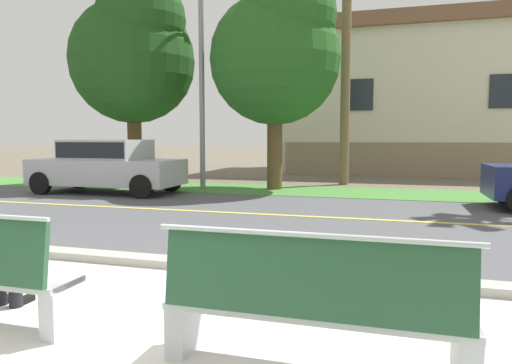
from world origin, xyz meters
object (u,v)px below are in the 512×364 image
(streetlamp, at_px, (204,60))
(car_silver_near, at_px, (107,164))
(bench_right, at_px, (312,308))
(shade_tree_far_left, at_px, (135,51))
(shade_tree_left, at_px, (278,49))

(streetlamp, bearing_deg, car_silver_near, -139.51)
(car_silver_near, bearing_deg, streetlamp, 40.49)
(bench_right, xyz_separation_m, shade_tree_far_left, (-7.89, 11.11, 4.00))
(bench_right, bearing_deg, car_silver_near, 130.62)
(bench_right, relative_size, shade_tree_far_left, 0.30)
(bench_right, relative_size, shade_tree_left, 0.32)
(car_silver_near, relative_size, shade_tree_left, 0.66)
(shade_tree_far_left, height_order, shade_tree_left, shade_tree_far_left)
(streetlamp, height_order, shade_tree_left, streetlamp)
(bench_right, distance_m, shade_tree_far_left, 14.20)
(streetlamp, xyz_separation_m, shade_tree_far_left, (-2.69, 0.50, 0.50))
(streetlamp, height_order, shade_tree_far_left, streetlamp)
(streetlamp, xyz_separation_m, shade_tree_left, (2.27, 0.33, 0.29))
(streetlamp, distance_m, shade_tree_left, 2.31)
(bench_right, bearing_deg, shade_tree_left, 104.99)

